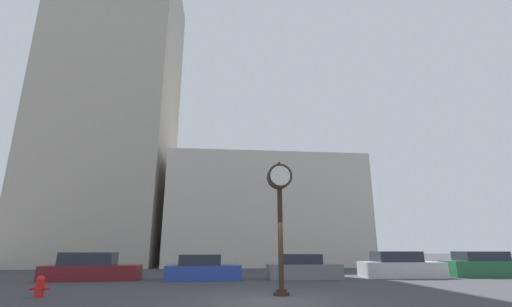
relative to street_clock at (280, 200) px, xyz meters
name	(u,v)px	position (x,y,z in m)	size (l,w,h in m)	color
ground_plane	(269,301)	(-0.60, -1.18, -3.33)	(200.00, 200.00, 0.00)	#38383D
building_tall_tower	(114,108)	(-13.90, 22.82, 12.80)	(12.07, 12.00, 32.26)	#ADA393
building_storefront_row	(263,214)	(2.18, 22.82, 1.73)	(18.37, 12.00, 10.12)	beige
street_clock	(280,200)	(0.00, 0.00, 0.00)	(0.92, 0.56, 4.79)	black
car_maroon	(91,269)	(-8.81, 6.87, -2.76)	(4.80, 1.98, 1.39)	maroon
car_blue	(203,269)	(-3.06, 6.54, -2.80)	(3.92, 2.03, 1.27)	#28429E
car_grey	(303,268)	(2.31, 6.53, -2.79)	(3.91, 1.83, 1.29)	slate
car_silver	(400,266)	(8.06, 6.99, -2.73)	(4.54, 2.18, 1.42)	#BCBCC1
car_green	(485,266)	(13.33, 7.03, -2.73)	(4.83, 1.80, 1.41)	#236038
fire_hydrant_near	(40,286)	(-8.19, 0.38, -2.98)	(0.63, 0.27, 0.69)	red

